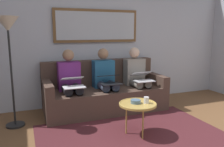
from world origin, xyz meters
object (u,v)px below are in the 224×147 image
at_px(laptop_black, 110,79).
at_px(laptop_white, 73,82).
at_px(cup, 146,100).
at_px(standing_lamp, 8,37).
at_px(laptop_silver, 142,77).
at_px(person_middle, 105,78).
at_px(person_left, 136,75).
at_px(person_right, 70,81).
at_px(coffee_table, 138,105).
at_px(couch, 104,93).
at_px(framed_mirror, 97,26).
at_px(bowl, 136,101).

height_order(laptop_black, laptop_white, laptop_white).
height_order(cup, standing_lamp, standing_lamp).
bearing_deg(standing_lamp, cup, 150.66).
height_order(laptop_silver, person_middle, person_middle).
distance_m(laptop_silver, laptop_black, 0.64).
bearing_deg(person_left, person_right, 0.00).
distance_m(person_left, standing_lamp, 2.33).
bearing_deg(person_left, laptop_silver, 90.00).
xyz_separation_m(laptop_silver, laptop_white, (1.28, 0.00, 0.00)).
xyz_separation_m(person_left, laptop_white, (1.28, 0.24, 0.02)).
bearing_deg(standing_lamp, coffee_table, 149.68).
bearing_deg(person_right, standing_lamp, 12.33).
height_order(cup, laptop_white, laptop_white).
height_order(couch, person_right, person_right).
bearing_deg(framed_mirror, person_left, 144.47).
bearing_deg(couch, framed_mirror, -90.00).
relative_size(laptop_silver, laptop_white, 0.98).
height_order(bowl, laptop_white, laptop_white).
xyz_separation_m(person_middle, person_right, (0.64, 0.00, 0.00)).
relative_size(laptop_black, laptop_white, 0.97).
xyz_separation_m(coffee_table, person_left, (-0.57, -1.15, 0.17)).
bearing_deg(person_right, laptop_silver, 169.66).
bearing_deg(couch, laptop_silver, 154.72).
bearing_deg(framed_mirror, laptop_white, 47.30).
xyz_separation_m(couch, laptop_black, (0.00, 0.31, 0.32)).
xyz_separation_m(person_left, person_middle, (0.64, 0.00, 0.00)).
bearing_deg(bowl, laptop_silver, -123.35).
bearing_deg(laptop_black, person_left, -159.15).
xyz_separation_m(framed_mirror, person_right, (0.64, 0.46, -0.94)).
xyz_separation_m(cup, laptop_black, (0.19, -0.93, 0.13)).
distance_m(cup, person_middle, 1.20).
height_order(couch, laptop_black, couch).
relative_size(person_left, laptop_black, 3.18).
distance_m(framed_mirror, cup, 1.95).
relative_size(framed_mirror, laptop_black, 4.66).
relative_size(coffee_table, laptop_silver, 1.44).
distance_m(laptop_silver, laptop_white, 1.28).
distance_m(framed_mirror, laptop_silver, 1.32).
relative_size(coffee_table, person_left, 0.46).
xyz_separation_m(person_left, person_right, (1.28, 0.00, 0.00)).
bearing_deg(person_middle, cup, 99.26).
relative_size(framed_mirror, person_middle, 1.47).
distance_m(person_right, standing_lamp, 1.20).
distance_m(couch, standing_lamp, 1.90).
relative_size(laptop_silver, standing_lamp, 0.22).
xyz_separation_m(coffee_table, standing_lamp, (1.62, -0.95, 0.93)).
bearing_deg(bowl, standing_lamp, -30.08).
xyz_separation_m(coffee_table, person_middle, (0.07, -1.15, 0.17)).
bearing_deg(bowl, cup, 159.95).
xyz_separation_m(framed_mirror, laptop_black, (0.00, 0.70, -0.92)).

